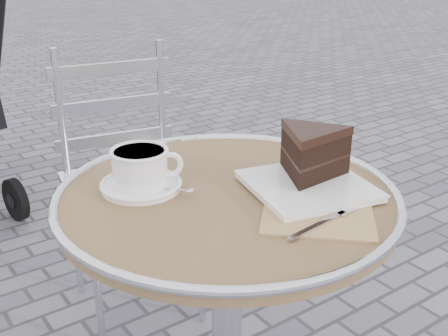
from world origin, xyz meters
TOP-DOWN VIEW (x-y plane):
  - cafe_table at (0.00, 0.00)m, footprint 0.72×0.72m
  - cappuccino_set at (-0.13, 0.12)m, footprint 0.17×0.19m
  - cake_plate_set at (0.16, -0.07)m, footprint 0.35×0.38m
  - bistro_chair at (0.12, 0.77)m, footprint 0.47×0.47m

SIDE VIEW (x-z plane):
  - bistro_chair at x=0.12m, z-range 0.11..1.01m
  - cafe_table at x=0.00m, z-range 0.20..0.94m
  - cappuccino_set at x=-0.13m, z-range 0.73..0.81m
  - cake_plate_set at x=0.16m, z-range 0.73..0.85m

